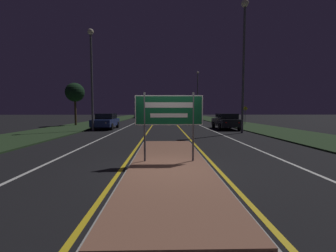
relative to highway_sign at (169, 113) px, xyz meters
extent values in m
plane|color=black|center=(0.00, -0.71, -1.74)|extent=(160.00, 160.00, 0.00)
cube|color=#999993|center=(0.00, 0.00, -1.72)|extent=(2.62, 9.93, 0.05)
cube|color=brown|center=(0.00, 0.00, -1.69)|extent=(2.50, 9.81, 0.10)
cube|color=#23381E|center=(-9.50, 19.29, -1.70)|extent=(5.00, 100.00, 0.08)
cube|color=#23381E|center=(9.50, 19.29, -1.70)|extent=(5.00, 100.00, 0.08)
cube|color=gold|center=(-1.50, 24.29, -1.74)|extent=(0.12, 70.00, 0.01)
cube|color=gold|center=(1.50, 24.29, -1.74)|extent=(0.12, 70.00, 0.01)
cube|color=silver|center=(-4.20, 24.29, -1.74)|extent=(0.12, 70.00, 0.01)
cube|color=silver|center=(4.20, 24.29, -1.74)|extent=(0.12, 70.00, 0.01)
cube|color=silver|center=(-7.20, 24.29, -1.74)|extent=(0.10, 70.00, 0.01)
cube|color=silver|center=(7.20, 24.29, -1.74)|extent=(0.10, 70.00, 0.01)
cylinder|color=#56565B|center=(-0.82, 0.00, -0.48)|extent=(0.07, 0.07, 2.33)
cylinder|color=#56565B|center=(0.82, 0.00, -0.48)|extent=(0.07, 0.07, 2.33)
cube|color=#0F512D|center=(0.00, 0.00, 0.09)|extent=(2.29, 0.04, 1.00)
cube|color=white|center=(0.00, -0.02, 0.09)|extent=(2.29, 0.00, 1.00)
cube|color=#0F512D|center=(0.00, -0.02, 0.09)|extent=(2.22, 0.01, 0.94)
cube|color=white|center=(0.00, -0.02, 0.26)|extent=(1.60, 0.01, 0.18)
cube|color=white|center=(0.00, -0.02, -0.08)|extent=(1.26, 0.01, 0.14)
cylinder|color=#56565B|center=(-6.30, 11.97, 2.39)|extent=(0.18, 0.18, 8.26)
sphere|color=#F9EAC6|center=(-6.30, 11.97, 6.67)|extent=(0.51, 0.51, 0.51)
cylinder|color=#56565B|center=(6.12, 10.18, 3.20)|extent=(0.18, 0.18, 9.88)
sphere|color=#F9EAC6|center=(6.12, 10.18, 8.31)|extent=(0.57, 0.57, 0.57)
cylinder|color=#56565B|center=(6.19, 34.16, 2.54)|extent=(0.18, 0.18, 8.58)
sphere|color=#F9EAC6|center=(6.19, 34.16, 6.97)|extent=(0.45, 0.45, 0.45)
cube|color=black|center=(5.82, 13.81, -1.08)|extent=(1.82, 4.31, 0.69)
cube|color=black|center=(5.82, 13.55, -0.49)|extent=(1.60, 2.24, 0.50)
sphere|color=red|center=(5.26, 11.68, -1.00)|extent=(0.14, 0.14, 0.14)
sphere|color=red|center=(6.38, 11.68, -1.00)|extent=(0.14, 0.14, 0.14)
cylinder|color=black|center=(4.95, 15.15, -1.43)|extent=(0.22, 0.63, 0.63)
cylinder|color=black|center=(6.69, 15.15, -1.43)|extent=(0.22, 0.63, 0.63)
cylinder|color=black|center=(4.95, 12.48, -1.43)|extent=(0.22, 0.63, 0.63)
cylinder|color=black|center=(6.69, 12.48, -1.43)|extent=(0.22, 0.63, 0.63)
cube|color=#B7B7BC|center=(2.61, 22.08, -1.16)|extent=(1.82, 4.49, 0.56)
cube|color=black|center=(2.61, 21.81, -0.66)|extent=(1.61, 2.34, 0.43)
sphere|color=red|center=(2.05, 19.86, -1.09)|extent=(0.14, 0.14, 0.14)
sphere|color=red|center=(3.18, 19.86, -1.09)|extent=(0.14, 0.14, 0.14)
cylinder|color=black|center=(1.74, 23.48, -1.44)|extent=(0.22, 0.61, 0.61)
cylinder|color=black|center=(3.48, 23.48, -1.44)|extent=(0.22, 0.61, 0.61)
cylinder|color=black|center=(1.74, 20.69, -1.44)|extent=(0.22, 0.61, 0.61)
cylinder|color=black|center=(3.48, 20.69, -1.44)|extent=(0.22, 0.61, 0.61)
cube|color=maroon|center=(2.82, 34.46, -1.11)|extent=(1.80, 4.38, 0.58)
cube|color=black|center=(2.82, 34.20, -0.58)|extent=(1.59, 2.28, 0.49)
sphere|color=red|center=(2.26, 32.29, -1.04)|extent=(0.14, 0.14, 0.14)
sphere|color=red|center=(3.38, 32.29, -1.04)|extent=(0.14, 0.14, 0.14)
cylinder|color=black|center=(1.96, 35.82, -1.40)|extent=(0.22, 0.69, 0.69)
cylinder|color=black|center=(3.68, 35.82, -1.40)|extent=(0.22, 0.69, 0.69)
cylinder|color=black|center=(1.96, 33.10, -1.40)|extent=(0.22, 0.69, 0.69)
cylinder|color=black|center=(3.68, 33.10, -1.40)|extent=(0.22, 0.69, 0.69)
cube|color=#4C514C|center=(2.32, 45.28, -1.07)|extent=(1.78, 4.36, 0.68)
cube|color=black|center=(2.32, 45.02, -0.53)|extent=(1.56, 2.27, 0.40)
sphere|color=red|center=(1.77, 43.12, -0.99)|extent=(0.14, 0.14, 0.14)
sphere|color=red|center=(2.87, 43.12, -0.99)|extent=(0.14, 0.14, 0.14)
cylinder|color=black|center=(1.47, 46.64, -1.42)|extent=(0.22, 0.66, 0.66)
cylinder|color=black|center=(3.17, 46.64, -1.42)|extent=(0.22, 0.66, 0.66)
cylinder|color=black|center=(1.47, 43.93, -1.42)|extent=(0.22, 0.66, 0.66)
cylinder|color=black|center=(3.17, 43.93, -1.42)|extent=(0.22, 0.66, 0.66)
cube|color=navy|center=(-5.76, 14.26, -1.10)|extent=(1.80, 4.39, 0.64)
cube|color=black|center=(-5.76, 14.52, -0.52)|extent=(1.58, 2.28, 0.54)
sphere|color=white|center=(-6.31, 12.08, -1.03)|extent=(0.14, 0.14, 0.14)
sphere|color=white|center=(-5.20, 12.08, -1.03)|extent=(0.14, 0.14, 0.14)
cylinder|color=black|center=(-6.61, 12.90, -1.42)|extent=(0.22, 0.64, 0.64)
cylinder|color=black|center=(-4.90, 12.90, -1.42)|extent=(0.22, 0.64, 0.64)
cylinder|color=black|center=(-6.61, 15.62, -1.42)|extent=(0.22, 0.64, 0.64)
cylinder|color=black|center=(-4.90, 15.62, -1.42)|extent=(0.22, 0.64, 0.64)
cube|color=black|center=(-2.74, 30.16, -1.12)|extent=(1.73, 4.04, 0.59)
cube|color=black|center=(-2.74, 30.40, -0.57)|extent=(1.53, 2.10, 0.51)
sphere|color=white|center=(-3.28, 28.15, -1.04)|extent=(0.14, 0.14, 0.14)
sphere|color=white|center=(-2.20, 28.15, -1.04)|extent=(0.14, 0.14, 0.14)
cylinder|color=black|center=(-3.57, 28.90, -1.41)|extent=(0.22, 0.67, 0.67)
cylinder|color=black|center=(-1.92, 28.90, -1.41)|extent=(0.22, 0.67, 0.67)
cylinder|color=black|center=(-3.57, 31.41, -1.41)|extent=(0.22, 0.67, 0.67)
cylinder|color=black|center=(-1.92, 31.41, -1.41)|extent=(0.22, 0.67, 0.67)
cube|color=#B7B7BC|center=(-5.87, 45.01, -1.13)|extent=(1.80, 4.16, 0.56)
cube|color=black|center=(-5.87, 45.26, -0.63)|extent=(1.58, 2.16, 0.46)
sphere|color=white|center=(-6.42, 42.95, -1.06)|extent=(0.14, 0.14, 0.14)
sphere|color=white|center=(-5.31, 42.95, -1.06)|extent=(0.14, 0.14, 0.14)
cylinder|color=black|center=(-6.73, 43.72, -1.41)|extent=(0.22, 0.66, 0.66)
cylinder|color=black|center=(-5.01, 43.72, -1.41)|extent=(0.22, 0.66, 0.66)
cylinder|color=black|center=(-6.73, 46.30, -1.41)|extent=(0.22, 0.66, 0.66)
cylinder|color=black|center=(-5.01, 46.30, -1.41)|extent=(0.22, 0.66, 0.66)
cylinder|color=#56565B|center=(9.95, 19.93, -0.66)|extent=(0.06, 0.06, 2.00)
cube|color=yellow|center=(9.95, 19.93, 0.28)|extent=(0.60, 0.02, 0.60)
cylinder|color=#4C3823|center=(-10.41, 18.81, -0.01)|extent=(0.24, 0.24, 3.31)
sphere|color=black|center=(-10.41, 18.81, 2.14)|extent=(2.17, 2.17, 2.17)
camera|label=1|loc=(-0.20, -7.58, 0.10)|focal=24.00mm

